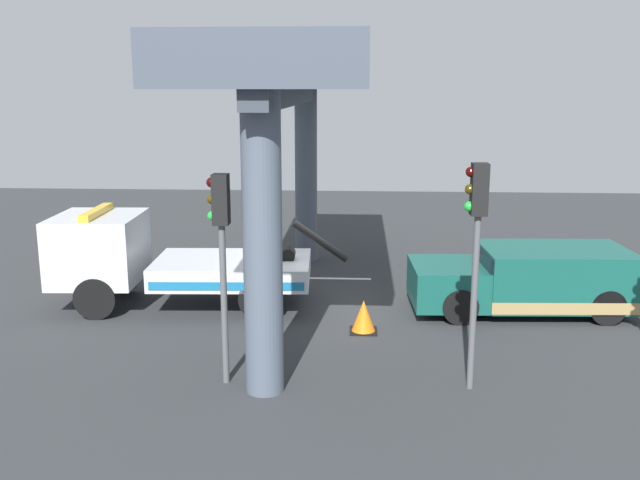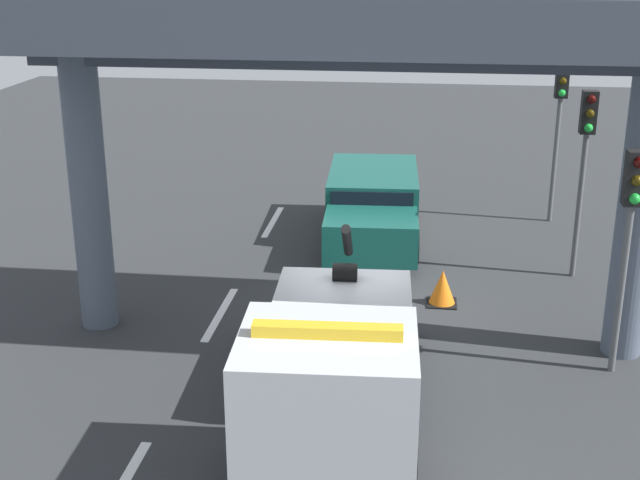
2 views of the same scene
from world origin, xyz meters
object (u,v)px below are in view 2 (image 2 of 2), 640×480
(traffic_cone_orange, at_px, (442,288))
(traffic_light_far, at_px, (586,143))
(tow_truck_white, at_px, (334,363))
(traffic_light_mid, at_px, (631,214))
(towed_van_green, at_px, (372,207))
(traffic_light_near, at_px, (560,107))

(traffic_cone_orange, bearing_deg, traffic_light_far, 123.49)
(tow_truck_white, distance_m, traffic_light_mid, 5.51)
(traffic_light_far, relative_size, traffic_cone_orange, 5.65)
(traffic_light_mid, bearing_deg, traffic_cone_orange, -131.78)
(tow_truck_white, height_order, towed_van_green, tow_truck_white)
(traffic_light_mid, bearing_deg, towed_van_green, -145.25)
(towed_van_green, xyz_separation_m, traffic_light_far, (2.14, 4.60, 2.23))
(traffic_light_near, bearing_deg, tow_truck_white, -22.33)
(tow_truck_white, bearing_deg, traffic_cone_orange, 162.18)
(towed_van_green, height_order, traffic_light_near, traffic_light_near)
(traffic_light_near, xyz_separation_m, traffic_light_mid, (8.50, 0.00, -0.19))
(traffic_light_near, bearing_deg, towed_van_green, -67.95)
(traffic_light_far, bearing_deg, tow_truck_white, -32.70)
(traffic_light_far, distance_m, traffic_light_mid, 4.50)
(towed_van_green, bearing_deg, tow_truck_white, 0.26)
(traffic_light_near, relative_size, traffic_light_mid, 1.07)
(tow_truck_white, xyz_separation_m, towed_van_green, (-9.24, -0.04, -0.42))
(tow_truck_white, height_order, traffic_light_far, traffic_light_far)
(tow_truck_white, distance_m, towed_van_green, 9.25)
(towed_van_green, xyz_separation_m, traffic_cone_orange, (4.05, 1.71, -0.43))
(traffic_light_far, bearing_deg, traffic_cone_orange, -56.51)
(traffic_light_near, distance_m, traffic_light_far, 4.00)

